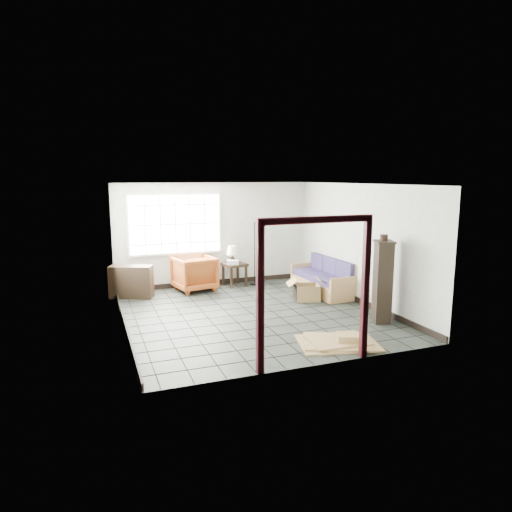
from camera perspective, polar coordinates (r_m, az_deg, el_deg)
name	(u,v)px	position (r m, az deg, el deg)	size (l,w,h in m)	color
ground	(251,314)	(9.33, -0.57, -7.22)	(5.50, 5.50, 0.00)	black
room_shell	(251,231)	(9.01, -0.65, 3.10)	(5.02, 5.52, 2.61)	#A2A69F
window_panel	(175,224)	(11.33, -10.06, 3.95)	(2.32, 0.08, 1.52)	silver
doorway_trim	(315,273)	(6.59, 7.45, -2.16)	(1.80, 0.08, 2.20)	#350C11
futon_sofa	(324,280)	(11.01, 8.54, -3.03)	(0.80, 1.92, 0.84)	olive
armchair	(194,272)	(11.19, -7.73, -1.95)	(0.90, 0.84, 0.93)	maroon
side_table	(235,267)	(11.55, -2.70, -1.43)	(0.63, 0.63, 0.58)	black
table_lamp	(232,251)	(11.50, -2.98, 0.62)	(0.30, 0.30, 0.45)	black
projector	(233,262)	(11.42, -2.93, -0.76)	(0.33, 0.28, 0.10)	silver
floor_lamp	(260,249)	(11.63, 0.46, 0.88)	(0.45, 0.33, 1.73)	black
console_shelf	(131,282)	(10.84, -15.32, -3.11)	(1.02, 0.70, 0.74)	black
tall_shelf	(383,281)	(8.95, 15.55, -3.04)	(0.46, 0.52, 1.57)	black
pot	(384,237)	(8.86, 15.70, 2.25)	(0.16, 0.16, 0.11)	black
open_box	(307,292)	(10.34, 6.34, -4.53)	(0.96, 0.63, 0.50)	olive
cardboard_pile	(339,341)	(7.82, 10.38, -10.46)	(1.47, 1.23, 0.19)	olive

